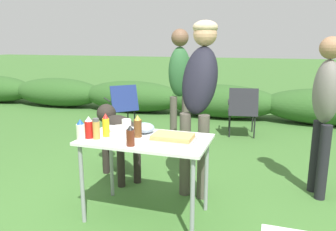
% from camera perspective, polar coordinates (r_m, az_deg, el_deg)
% --- Properties ---
extents(ground_plane, '(60.00, 60.00, 0.00)m').
position_cam_1_polar(ground_plane, '(3.15, -3.68, -16.96)').
color(ground_plane, '#3D6B2D').
extents(shrub_hedge, '(14.40, 0.90, 0.69)m').
position_cam_1_polar(shrub_hedge, '(6.92, 9.18, 2.50)').
color(shrub_hedge, '#2D5623').
rests_on(shrub_hedge, ground).
extents(folding_table, '(1.10, 0.64, 0.74)m').
position_cam_1_polar(folding_table, '(2.88, -3.87, -5.43)').
color(folding_table, silver).
rests_on(folding_table, ground).
extents(food_tray, '(0.38, 0.25, 0.06)m').
position_cam_1_polar(food_tray, '(2.77, 0.84, -3.91)').
color(food_tray, '#9E9EA3').
rests_on(food_tray, folding_table).
extents(plate_stack, '(0.23, 0.23, 0.03)m').
position_cam_1_polar(plate_stack, '(3.11, -8.33, -2.37)').
color(plate_stack, white).
rests_on(plate_stack, folding_table).
extents(mixing_bowl, '(0.20, 0.20, 0.09)m').
position_cam_1_polar(mixing_bowl, '(3.02, -4.24, -2.16)').
color(mixing_bowl, '#99B2CC').
rests_on(mixing_bowl, folding_table).
extents(paper_cup_stack, '(0.08, 0.08, 0.17)m').
position_cam_1_polar(paper_cup_stack, '(2.84, -7.21, -2.33)').
color(paper_cup_stack, white).
rests_on(paper_cup_stack, folding_table).
extents(mayo_bottle, '(0.07, 0.07, 0.19)m').
position_cam_1_polar(mayo_bottle, '(2.83, -14.97, -2.61)').
color(mayo_bottle, silver).
rests_on(mayo_bottle, folding_table).
extents(mustard_bottle, '(0.06, 0.06, 0.21)m').
position_cam_1_polar(mustard_bottle, '(2.93, -10.77, -1.71)').
color(mustard_bottle, yellow).
rests_on(mustard_bottle, folding_table).
extents(beer_bottle, '(0.07, 0.07, 0.20)m').
position_cam_1_polar(beer_bottle, '(2.88, -5.30, -1.93)').
color(beer_bottle, brown).
rests_on(beer_bottle, folding_table).
extents(spice_jar, '(0.06, 0.06, 0.18)m').
position_cam_1_polar(spice_jar, '(2.88, -12.39, -2.29)').
color(spice_jar, '#B2893D').
rests_on(spice_jar, folding_table).
extents(bbq_sauce_bottle, '(0.07, 0.07, 0.17)m').
position_cam_1_polar(bbq_sauce_bottle, '(2.64, -6.56, -3.58)').
color(bbq_sauce_bottle, '#562314').
rests_on(bbq_sauce_bottle, folding_table).
extents(ketchup_bottle, '(0.07, 0.07, 0.19)m').
position_cam_1_polar(ketchup_bottle, '(2.92, -13.60, -2.08)').
color(ketchup_bottle, red).
rests_on(ketchup_bottle, folding_table).
extents(standing_person_in_navy_coat, '(0.41, 0.54, 1.77)m').
position_cam_1_polar(standing_person_in_navy_coat, '(3.29, 5.55, 5.24)').
color(standing_person_in_navy_coat, '#4C473D').
rests_on(standing_person_in_navy_coat, ground).
extents(standing_person_in_dark_puffer, '(0.37, 0.34, 1.72)m').
position_cam_1_polar(standing_person_in_dark_puffer, '(4.43, 2.04, 6.47)').
color(standing_person_in_dark_puffer, '#4C473D').
rests_on(standing_person_in_dark_puffer, ground).
extents(standing_person_in_olive_jacket, '(0.32, 0.38, 1.61)m').
position_cam_1_polar(standing_person_in_olive_jacket, '(3.56, 25.71, 2.11)').
color(standing_person_in_olive_jacket, black).
rests_on(standing_person_in_olive_jacket, ground).
extents(dog, '(0.88, 0.76, 0.81)m').
position_cam_1_polar(dog, '(3.83, -8.75, -2.60)').
color(dog, '#28231E').
rests_on(dog, ground).
extents(camp_chair_green_behind_table, '(0.74, 0.75, 0.83)m').
position_cam_1_polar(camp_chair_green_behind_table, '(5.81, -8.04, 1.81)').
color(camp_chair_green_behind_table, navy).
rests_on(camp_chair_green_behind_table, ground).
extents(camp_chair_near_hedge, '(0.55, 0.65, 0.83)m').
position_cam_1_polar(camp_chair_near_hedge, '(5.55, 12.85, 1.10)').
color(camp_chair_near_hedge, '#232328').
rests_on(camp_chair_near_hedge, ground).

